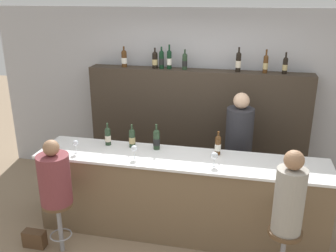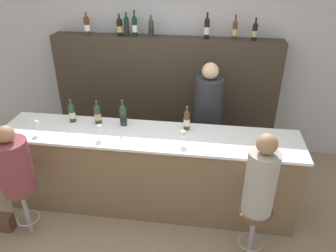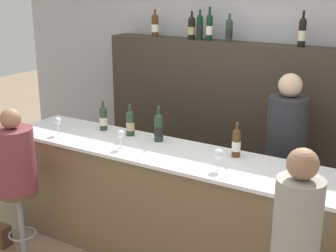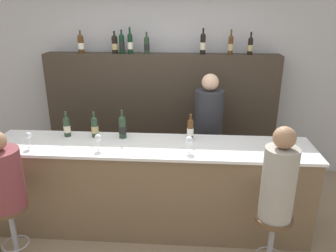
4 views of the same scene
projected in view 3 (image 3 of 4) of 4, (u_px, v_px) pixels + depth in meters
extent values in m
cube|color=#B2B2B7|center=(252.00, 84.00, 4.99)|extent=(6.40, 0.05, 2.60)
cube|color=brown|center=(180.00, 210.00, 3.98)|extent=(3.33, 0.63, 0.97)
cube|color=white|center=(180.00, 156.00, 3.83)|extent=(3.37, 0.67, 0.03)
cube|color=#382D23|center=(242.00, 127.00, 4.93)|extent=(3.17, 0.28, 1.76)
cylinder|color=#233823|center=(103.00, 120.00, 4.41)|extent=(0.07, 0.07, 0.19)
cylinder|color=beige|center=(103.00, 121.00, 4.42)|extent=(0.07, 0.07, 0.08)
sphere|color=#233823|center=(103.00, 110.00, 4.38)|extent=(0.07, 0.07, 0.07)
cylinder|color=#233823|center=(103.00, 105.00, 4.37)|extent=(0.02, 0.02, 0.08)
cylinder|color=#233823|center=(130.00, 125.00, 4.26)|extent=(0.07, 0.07, 0.20)
cylinder|color=tan|center=(130.00, 126.00, 4.26)|extent=(0.08, 0.08, 0.08)
sphere|color=#233823|center=(130.00, 115.00, 4.23)|extent=(0.07, 0.07, 0.07)
cylinder|color=#233823|center=(130.00, 109.00, 4.21)|extent=(0.02, 0.02, 0.08)
cylinder|color=#233823|center=(159.00, 130.00, 4.10)|extent=(0.08, 0.08, 0.21)
cylinder|color=black|center=(159.00, 131.00, 4.11)|extent=(0.08, 0.08, 0.08)
sphere|color=#233823|center=(159.00, 118.00, 4.07)|extent=(0.08, 0.08, 0.08)
cylinder|color=#233823|center=(159.00, 111.00, 4.05)|extent=(0.02, 0.02, 0.09)
cylinder|color=#4C2D14|center=(236.00, 145.00, 3.74)|extent=(0.07, 0.07, 0.20)
cylinder|color=white|center=(236.00, 146.00, 3.74)|extent=(0.07, 0.07, 0.08)
sphere|color=#4C2D14|center=(237.00, 133.00, 3.71)|extent=(0.07, 0.07, 0.07)
cylinder|color=#4C2D14|center=(237.00, 127.00, 3.70)|extent=(0.02, 0.02, 0.07)
cylinder|color=#4C2D14|center=(155.00, 27.00, 5.17)|extent=(0.08, 0.08, 0.21)
cylinder|color=white|center=(155.00, 28.00, 5.18)|extent=(0.08, 0.08, 0.08)
sphere|color=#4C2D14|center=(155.00, 18.00, 5.14)|extent=(0.08, 0.08, 0.08)
cylinder|color=#4C2D14|center=(155.00, 13.00, 5.13)|extent=(0.02, 0.02, 0.07)
cylinder|color=black|center=(192.00, 30.00, 4.95)|extent=(0.08, 0.08, 0.20)
cylinder|color=tan|center=(192.00, 31.00, 4.95)|extent=(0.08, 0.08, 0.08)
sphere|color=black|center=(192.00, 20.00, 4.92)|extent=(0.08, 0.08, 0.08)
cylinder|color=black|center=(192.00, 15.00, 4.90)|extent=(0.02, 0.02, 0.08)
cylinder|color=black|center=(200.00, 29.00, 4.90)|extent=(0.07, 0.07, 0.22)
cylinder|color=black|center=(200.00, 30.00, 4.90)|extent=(0.07, 0.07, 0.09)
sphere|color=black|center=(200.00, 18.00, 4.86)|extent=(0.07, 0.07, 0.07)
cylinder|color=black|center=(200.00, 13.00, 4.85)|extent=(0.02, 0.02, 0.07)
cylinder|color=black|center=(209.00, 29.00, 4.84)|extent=(0.07, 0.07, 0.23)
cylinder|color=white|center=(209.00, 30.00, 4.84)|extent=(0.07, 0.07, 0.09)
sphere|color=black|center=(210.00, 18.00, 4.80)|extent=(0.07, 0.07, 0.07)
cylinder|color=black|center=(210.00, 12.00, 4.79)|extent=(0.02, 0.02, 0.10)
cylinder|color=#233823|center=(229.00, 32.00, 4.73)|extent=(0.07, 0.07, 0.19)
cylinder|color=black|center=(229.00, 33.00, 4.74)|extent=(0.07, 0.07, 0.08)
sphere|color=#233823|center=(229.00, 22.00, 4.71)|extent=(0.07, 0.07, 0.07)
cylinder|color=#233823|center=(230.00, 17.00, 4.69)|extent=(0.02, 0.02, 0.08)
cylinder|color=black|center=(302.00, 34.00, 4.36)|extent=(0.07, 0.07, 0.23)
cylinder|color=beige|center=(302.00, 36.00, 4.36)|extent=(0.07, 0.07, 0.09)
sphere|color=black|center=(303.00, 21.00, 4.33)|extent=(0.07, 0.07, 0.07)
cylinder|color=black|center=(304.00, 15.00, 4.31)|extent=(0.02, 0.02, 0.09)
cylinder|color=silver|center=(59.00, 133.00, 4.33)|extent=(0.06, 0.06, 0.00)
cylinder|color=silver|center=(58.00, 129.00, 4.32)|extent=(0.01, 0.01, 0.09)
sphere|color=silver|center=(58.00, 121.00, 4.29)|extent=(0.07, 0.07, 0.07)
cylinder|color=silver|center=(121.00, 147.00, 3.97)|extent=(0.06, 0.06, 0.00)
cylinder|color=silver|center=(121.00, 142.00, 3.96)|extent=(0.01, 0.01, 0.08)
sphere|color=silver|center=(121.00, 134.00, 3.94)|extent=(0.07, 0.07, 0.07)
cylinder|color=silver|center=(218.00, 169.00, 3.52)|extent=(0.07, 0.07, 0.00)
cylinder|color=silver|center=(218.00, 163.00, 3.51)|extent=(0.01, 0.01, 0.08)
sphere|color=silver|center=(219.00, 154.00, 3.49)|extent=(0.08, 0.08, 0.08)
cylinder|color=gray|center=(22.00, 225.00, 4.12)|extent=(0.05, 0.05, 0.59)
torus|color=gray|center=(23.00, 234.00, 4.15)|extent=(0.25, 0.25, 0.02)
cylinder|color=brown|center=(18.00, 192.00, 4.03)|extent=(0.33, 0.33, 0.04)
cylinder|color=brown|center=(15.00, 160.00, 3.94)|extent=(0.34, 0.34, 0.56)
sphere|color=#936B4C|center=(10.00, 119.00, 3.83)|extent=(0.17, 0.17, 0.17)
cylinder|color=gray|center=(297.00, 230.00, 2.74)|extent=(0.28, 0.28, 0.65)
sphere|color=#936B4C|center=(303.00, 164.00, 2.61)|extent=(0.18, 0.18, 0.18)
cylinder|color=#28282D|center=(283.00, 172.00, 4.23)|extent=(0.35, 0.35, 1.40)
sphere|color=#D8AD8C|center=(290.00, 85.00, 3.99)|extent=(0.21, 0.21, 0.21)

